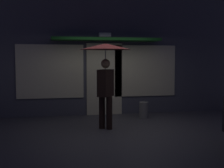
% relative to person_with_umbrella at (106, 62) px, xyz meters
% --- Properties ---
extents(ground_plane, '(18.00, 18.00, 0.00)m').
position_rel_person_with_umbrella_xyz_m(ground_plane, '(0.32, -0.22, -1.65)').
color(ground_plane, '#423F44').
extents(building_facade, '(8.79, 1.00, 4.42)m').
position_rel_person_with_umbrella_xyz_m(building_facade, '(0.32, 2.12, 0.53)').
color(building_facade, '#4C4C56').
rests_on(building_facade, ground).
extents(person_with_umbrella, '(1.24, 1.24, 2.10)m').
position_rel_person_with_umbrella_xyz_m(person_with_umbrella, '(0.00, 0.00, 0.00)').
color(person_with_umbrella, black).
rests_on(person_with_umbrella, ground).
extents(sidewalk_bollard, '(0.26, 0.26, 0.47)m').
position_rel_person_with_umbrella_xyz_m(sidewalk_bollard, '(1.34, 1.15, -1.41)').
color(sidewalk_bollard, slate).
rests_on(sidewalk_bollard, ground).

